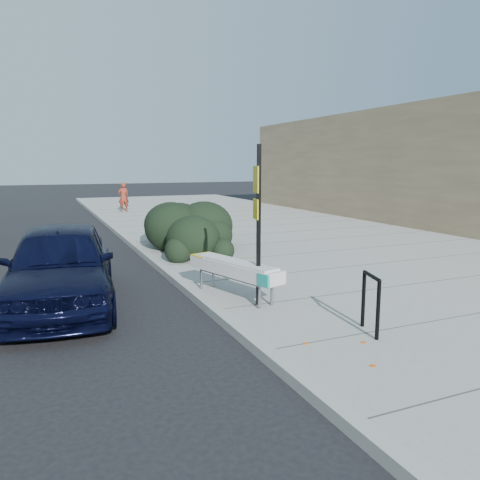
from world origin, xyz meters
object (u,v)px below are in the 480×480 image
at_px(bench, 234,269).
at_px(sedan_navy, 61,265).
at_px(sign_post, 258,216).
at_px(pedestrian, 123,197).
at_px(bike_rack, 371,298).

distance_m(bench, sedan_navy, 3.32).
bearing_deg(sedan_navy, sign_post, -22.83).
height_order(sign_post, sedan_navy, sign_post).
height_order(bench, sign_post, sign_post).
bearing_deg(pedestrian, sedan_navy, 71.63).
bearing_deg(bench, sedan_navy, 141.81).
xyz_separation_m(bike_rack, sedan_navy, (-4.24, 3.86, 0.10)).
bearing_deg(pedestrian, bike_rack, 85.94).
xyz_separation_m(bench, sedan_navy, (-3.10, 1.20, 0.10)).
distance_m(bike_rack, sedan_navy, 5.74).
height_order(bench, bike_rack, bike_rack).
distance_m(bike_rack, sign_post, 2.47).
distance_m(bench, pedestrian, 17.74).
distance_m(bench, bike_rack, 2.90).
bearing_deg(pedestrian, sign_post, 83.02).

